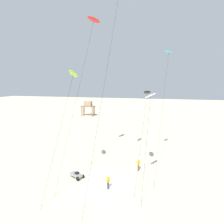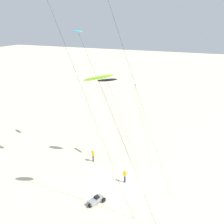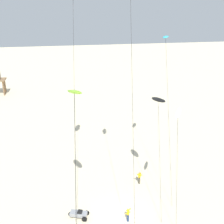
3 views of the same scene
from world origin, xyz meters
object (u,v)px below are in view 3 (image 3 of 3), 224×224
Objects in this scene: kite_black at (158,100)px; kite_flyer_middle at (128,214)px; kite_flyer_nearest at (139,177)px; beach_buggy at (79,214)px; kite_lime at (75,93)px; kite_white at (178,115)px; kite_cyan at (166,40)px.

kite_black is 11.57m from kite_flyer_middle.
kite_flyer_nearest is 8.61m from beach_buggy.
kite_lime is 6.55× the size of beach_buggy.
kite_black reaches higher than kite_flyer_middle.
kite_white is 6.77× the size of kite_flyer_middle.
kite_lime reaches higher than kite_black.
kite_cyan reaches higher than kite_flyer_nearest.
kite_cyan reaches higher than kite_lime.
kite_flyer_middle is at bearing -125.05° from kite_cyan.
kite_cyan is at bearing 64.55° from kite_black.
kite_white reaches higher than kite_flyer_nearest.
kite_white is 13.84m from beach_buggy.
kite_flyer_middle is at bearing -116.90° from kite_flyer_nearest.
kite_black is at bearing 45.16° from kite_flyer_middle.
beach_buggy is at bearing -145.56° from kite_cyan.
kite_black is 6.86× the size of kite_flyer_middle.
kite_flyer_middle is (-3.89, -3.91, -10.17)m from kite_black.
kite_cyan is at bearing 54.95° from kite_flyer_middle.
kite_flyer_nearest reaches higher than beach_buggy.
kite_lime is 8.32× the size of kite_flyer_middle.
beach_buggy is (-0.19, 0.45, -12.83)m from kite_lime.
kite_black is 6.86× the size of kite_flyer_nearest.
beach_buggy is at bearing 112.54° from kite_lime.
kite_flyer_nearest is 6.27m from kite_flyer_middle.
kite_flyer_nearest is at bearing 28.84° from beach_buggy.
kite_black is 1.01× the size of kite_white.
kite_black reaches higher than beach_buggy.
kite_lime is 9.37m from kite_white.
kite_flyer_nearest is at bearing -135.61° from kite_cyan.
kite_flyer_middle is (4.51, -0.99, -12.37)m from kite_lime.
kite_cyan reaches higher than beach_buggy.
kite_white is at bearing -2.69° from kite_lime.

